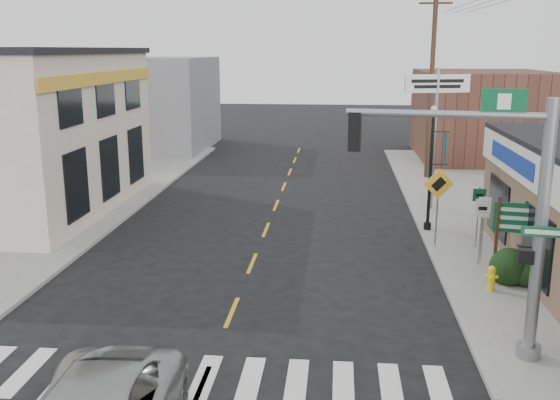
# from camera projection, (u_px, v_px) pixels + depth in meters

# --- Properties ---
(ground) EXTENTS (140.00, 140.00, 0.00)m
(ground) POSITION_uv_depth(u_px,v_px,m) (200.00, 390.00, 13.05)
(ground) COLOR black
(ground) RESTS_ON ground
(sidewalk_right) EXTENTS (6.00, 38.00, 0.13)m
(sidewalk_right) POSITION_uv_depth(u_px,v_px,m) (493.00, 227.00, 24.79)
(sidewalk_right) COLOR gray
(sidewalk_right) RESTS_ON ground
(sidewalk_left) EXTENTS (6.00, 38.00, 0.13)m
(sidewalk_left) POSITION_uv_depth(u_px,v_px,m) (58.00, 216.00, 26.44)
(sidewalk_left) COLOR gray
(sidewalk_left) RESTS_ON ground
(center_line) EXTENTS (0.12, 56.00, 0.01)m
(center_line) POSITION_uv_depth(u_px,v_px,m) (252.00, 263.00, 20.79)
(center_line) COLOR gold
(center_line) RESTS_ON ground
(crosswalk) EXTENTS (11.00, 2.20, 0.01)m
(crosswalk) POSITION_uv_depth(u_px,v_px,m) (204.00, 380.00, 13.44)
(crosswalk) COLOR silver
(crosswalk) RESTS_ON ground
(bldg_distant_right) EXTENTS (8.00, 10.00, 5.60)m
(bldg_distant_right) POSITION_uv_depth(u_px,v_px,m) (482.00, 115.00, 40.33)
(bldg_distant_right) COLOR brown
(bldg_distant_right) RESTS_ON ground
(bldg_distant_left) EXTENTS (9.00, 10.00, 6.40)m
(bldg_distant_left) POSITION_uv_depth(u_px,v_px,m) (145.00, 104.00, 44.27)
(bldg_distant_left) COLOR gray
(bldg_distant_left) RESTS_ON ground
(traffic_signal_pole) EXTENTS (4.76, 0.38, 6.02)m
(traffic_signal_pole) POSITION_uv_depth(u_px,v_px,m) (509.00, 203.00, 13.44)
(traffic_signal_pole) COLOR gray
(traffic_signal_pole) RESTS_ON sidewalk_right
(guide_sign) EXTENTS (1.46, 0.13, 2.56)m
(guide_sign) POSITION_uv_depth(u_px,v_px,m) (518.00, 226.00, 18.66)
(guide_sign) COLOR #4A3222
(guide_sign) RESTS_ON sidewalk_right
(fire_hydrant) EXTENTS (0.23, 0.23, 0.75)m
(fire_hydrant) POSITION_uv_depth(u_px,v_px,m) (491.00, 277.00, 18.03)
(fire_hydrant) COLOR yellow
(fire_hydrant) RESTS_ON sidewalk_right
(ped_crossing_sign) EXTENTS (1.08, 0.08, 2.79)m
(ped_crossing_sign) POSITION_uv_depth(u_px,v_px,m) (438.00, 194.00, 21.82)
(ped_crossing_sign) COLOR gray
(ped_crossing_sign) RESTS_ON sidewalk_right
(lamp_post) EXTENTS (0.62, 0.49, 4.78)m
(lamp_post) POSITION_uv_depth(u_px,v_px,m) (433.00, 159.00, 23.60)
(lamp_post) COLOR black
(lamp_post) RESTS_ON sidewalk_right
(dance_center_sign) EXTENTS (2.86, 0.18, 6.07)m
(dance_center_sign) POSITION_uv_depth(u_px,v_px,m) (436.00, 102.00, 26.41)
(dance_center_sign) COLOR gray
(dance_center_sign) RESTS_ON sidewalk_right
(shrub_back) EXTENTS (1.19, 1.19, 0.89)m
(shrub_back) POSITION_uv_depth(u_px,v_px,m) (510.00, 268.00, 18.69)
(shrub_back) COLOR black
(shrub_back) RESTS_ON sidewalk_right
(utility_pole_far) EXTENTS (1.70, 0.26, 9.78)m
(utility_pole_far) POSITION_uv_depth(u_px,v_px,m) (431.00, 84.00, 33.06)
(utility_pole_far) COLOR #3A2119
(utility_pole_far) RESTS_ON sidewalk_right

